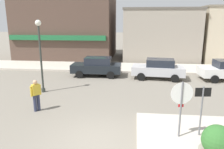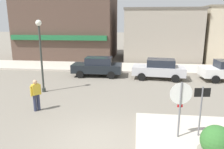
% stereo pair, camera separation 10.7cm
% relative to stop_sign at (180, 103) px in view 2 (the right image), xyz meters
% --- Properties ---
extents(ground_plane, '(160.00, 160.00, 0.00)m').
position_rel_stop_sign_xyz_m(ground_plane, '(-3.06, -0.43, -1.52)').
color(ground_plane, gray).
extents(kerb_far, '(80.00, 4.00, 0.15)m').
position_rel_stop_sign_xyz_m(kerb_far, '(-3.06, 12.83, -1.44)').
color(kerb_far, beige).
rests_on(kerb_far, ground).
extents(stop_sign, '(0.81, 0.13, 2.30)m').
position_rel_stop_sign_xyz_m(stop_sign, '(0.00, 0.00, 0.00)').
color(stop_sign, slate).
rests_on(stop_sign, ground).
extents(one_way_sign, '(0.60, 0.09, 2.10)m').
position_rel_stop_sign_xyz_m(one_way_sign, '(0.80, 0.18, -0.19)').
color(one_way_sign, slate).
rests_on(one_way_sign, ground).
extents(planter, '(1.10, 1.10, 1.23)m').
position_rel_stop_sign_xyz_m(planter, '(0.96, -1.18, -0.96)').
color(planter, gray).
rests_on(planter, ground).
extents(lamp_post, '(0.36, 0.36, 4.54)m').
position_rel_stop_sign_xyz_m(lamp_post, '(-7.51, 5.02, 1.44)').
color(lamp_post, '#333833').
rests_on(lamp_post, ground).
extents(parked_car_nearest, '(4.03, 1.94, 1.56)m').
position_rel_stop_sign_xyz_m(parked_car_nearest, '(-4.82, 9.51, -0.71)').
color(parked_car_nearest, black).
rests_on(parked_car_nearest, ground).
extents(parked_car_second, '(4.14, 2.16, 1.56)m').
position_rel_stop_sign_xyz_m(parked_car_second, '(0.11, 9.17, -0.71)').
color(parked_car_second, '#B7B7BC').
rests_on(parked_car_second, ground).
extents(pedestrian_crossing_near, '(0.43, 0.47, 1.61)m').
position_rel_stop_sign_xyz_m(pedestrian_crossing_near, '(-6.58, 2.09, -0.65)').
color(pedestrian_crossing_near, '#2D334C').
rests_on(pedestrian_crossing_near, ground).
extents(building_corner_shop, '(11.25, 8.77, 7.88)m').
position_rel_stop_sign_xyz_m(building_corner_shop, '(-9.93, 18.96, 2.43)').
color(building_corner_shop, brown).
rests_on(building_corner_shop, ground).
extents(building_storefront_left_near, '(8.27, 7.05, 5.77)m').
position_rel_stop_sign_xyz_m(building_storefront_left_near, '(1.02, 18.68, 1.37)').
color(building_storefront_left_near, '#9E9384').
rests_on(building_storefront_left_near, ground).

